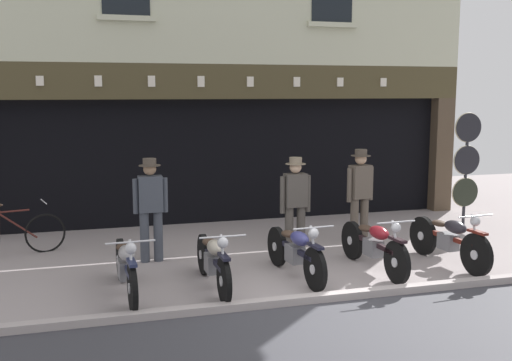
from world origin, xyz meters
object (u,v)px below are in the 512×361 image
motorcycle_center_left (213,260)px  tyre_sign_pole (467,161)px  salesman_right (360,191)px  motorcycle_center_right (374,244)px  shopkeeper_center (295,200)px  motorcycle_center (296,250)px  motorcycle_right (449,239)px  leaning_bicycle (12,235)px  motorcycle_left (126,266)px  advert_board_near (113,144)px  salesman_left (151,205)px

motorcycle_center_left → tyre_sign_pole: tyre_sign_pole is taller
salesman_right → motorcycle_center_right: bearing=60.9°
shopkeeper_center → motorcycle_center_left: bearing=38.8°
motorcycle_center → tyre_sign_pole: 5.03m
motorcycle_right → leaning_bicycle: 7.22m
motorcycle_left → tyre_sign_pole: size_ratio=0.85×
motorcycle_center_right → shopkeeper_center: bearing=-64.0°
motorcycle_left → advert_board_near: bearing=-93.7°
motorcycle_center → salesman_right: size_ratio=1.14×
motorcycle_center → salesman_right: salesman_right is taller
tyre_sign_pole → salesman_right: bearing=-168.1°
salesman_left → salesman_right: size_ratio=0.98×
shopkeeper_center → tyre_sign_pole: 4.02m
salesman_right → tyre_sign_pole: size_ratio=0.74×
motorcycle_center → salesman_right: (1.83, 1.65, 0.54)m
motorcycle_right → advert_board_near: 6.68m
leaning_bicycle → salesman_left: bearing=52.5°
motorcycle_left → salesman_right: size_ratio=1.15×
motorcycle_center → advert_board_near: size_ratio=2.12×
salesman_right → salesman_left: bearing=-8.4°
tyre_sign_pole → shopkeeper_center: bearing=-169.0°
motorcycle_center → leaning_bicycle: 4.86m
motorcycle_center_left → salesman_left: (-0.68, 1.63, 0.53)m
advert_board_near → salesman_right: bearing=-31.8°
shopkeeper_center → tyre_sign_pole: tyre_sign_pole is taller
tyre_sign_pole → motorcycle_right: bearing=-129.4°
motorcycle_center → shopkeeper_center: shopkeeper_center is taller
salesman_right → tyre_sign_pole: 2.68m
salesman_left → advert_board_near: (-0.42, 2.77, 0.76)m
advert_board_near → leaning_bicycle: bearing=-135.4°
salesman_left → salesman_right: salesman_right is taller
salesman_left → shopkeeper_center: salesman_left is taller
advert_board_near → motorcycle_center_left: bearing=-76.0°
motorcycle_center_left → advert_board_near: (-1.10, 4.40, 1.29)m
motorcycle_right → salesman_left: 4.82m
motorcycle_center → motorcycle_center_right: motorcycle_center_right is taller
motorcycle_center_right → motorcycle_right: size_ratio=1.03×
salesman_left → advert_board_near: bearing=-81.8°
shopkeeper_center → motorcycle_center_right: bearing=116.0°
shopkeeper_center → tyre_sign_pole: (3.92, 0.76, 0.45)m
leaning_bicycle → motorcycle_center_right: bearing=52.1°
salesman_left → motorcycle_left: bearing=71.6°
shopkeeper_center → salesman_right: (1.32, 0.22, 0.05)m
salesman_right → leaning_bicycle: size_ratio=1.00×
motorcycle_center → tyre_sign_pole: (4.42, 2.19, 0.94)m
motorcycle_right → leaning_bicycle: bearing=-25.4°
motorcycle_left → shopkeeper_center: size_ratio=1.21×
motorcycle_center_right → leaning_bicycle: bearing=-26.9°
motorcycle_center_left → shopkeeper_center: 2.43m
salesman_right → motorcycle_left: bearing=11.4°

